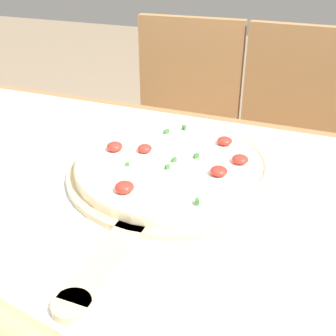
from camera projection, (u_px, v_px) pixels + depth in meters
dining_table at (129, 259)px, 0.75m from camera, size 1.37×0.90×0.76m
towel_cloth at (126, 208)px, 0.70m from camera, size 1.29×0.82×0.00m
pizza_peel at (170, 176)px, 0.77m from camera, size 0.40×0.57×0.01m
pizza at (174, 163)px, 0.78m from camera, size 0.37×0.37×0.04m
rolling_pin at (1, 324)px, 0.46m from camera, size 0.45×0.11×0.04m
chair_left at (182, 129)px, 1.55m from camera, size 0.42×0.42×0.91m
chair_right at (289, 146)px, 1.43m from camera, size 0.41×0.41×0.91m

